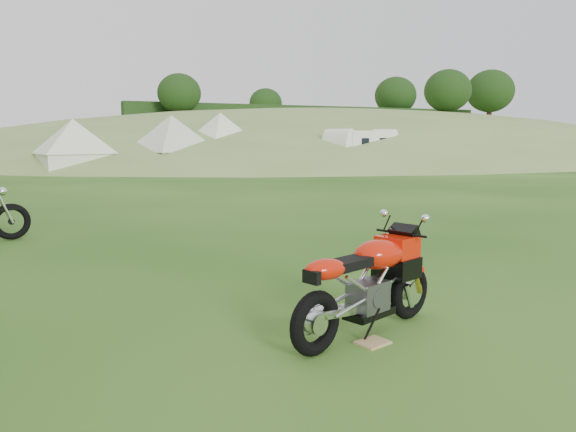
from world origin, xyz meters
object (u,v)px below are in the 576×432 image
tent_mid (172,143)px  caravan (361,149)px  tent_left (74,145)px  tent_right (221,141)px  plywood_board (373,343)px  sport_motorcycle (367,277)px

tent_mid → caravan: tent_mid is taller
tent_left → tent_right: size_ratio=0.91×
tent_left → caravan: size_ratio=0.70×
tent_left → tent_mid: size_ratio=0.95×
caravan → plywood_board: bearing=-139.8°
sport_motorcycle → tent_left: tent_left is taller
tent_right → caravan: (5.98, -3.91, -0.40)m
tent_left → tent_right: (7.09, 0.25, 0.12)m
caravan → tent_left: bearing=148.6°
plywood_board → tent_mid: bearing=78.5°
tent_left → tent_mid: 4.38m
tent_left → tent_right: bearing=-5.7°
plywood_board → tent_mid: (4.67, 22.93, 1.30)m
plywood_board → caravan: caravan is taller
plywood_board → tent_right: (7.41, 23.68, 1.36)m
tent_mid → tent_left: bearing=154.8°
plywood_board → tent_left: 23.47m
sport_motorcycle → plywood_board: size_ratio=6.74×
tent_left → sport_motorcycle: bearing=-98.3°
tent_left → caravan: bearing=-23.3°
tent_right → caravan: 7.15m
plywood_board → sport_motorcycle: bearing=70.2°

